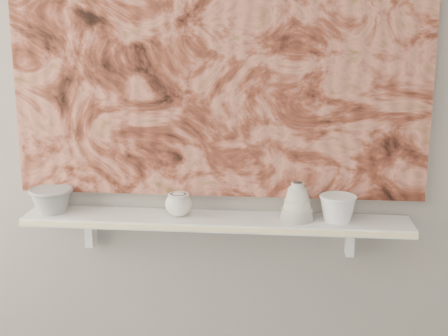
# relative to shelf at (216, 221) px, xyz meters

# --- Properties ---
(wall_back) EXTENTS (3.60, 0.00, 3.60)m
(wall_back) POSITION_rel_shelf_xyz_m (0.00, 0.09, 0.44)
(wall_back) COLOR gray
(wall_back) RESTS_ON floor
(shelf) EXTENTS (1.40, 0.18, 0.03)m
(shelf) POSITION_rel_shelf_xyz_m (0.00, 0.00, 0.00)
(shelf) COLOR white
(shelf) RESTS_ON wall_back
(shelf_stripe) EXTENTS (1.40, 0.01, 0.02)m
(shelf_stripe) POSITION_rel_shelf_xyz_m (0.00, -0.09, 0.00)
(shelf_stripe) COLOR #FAE9A6
(shelf_stripe) RESTS_ON shelf
(bracket_left) EXTENTS (0.03, 0.06, 0.12)m
(bracket_left) POSITION_rel_shelf_xyz_m (-0.49, 0.06, -0.07)
(bracket_left) COLOR white
(bracket_left) RESTS_ON wall_back
(bracket_right) EXTENTS (0.03, 0.06, 0.12)m
(bracket_right) POSITION_rel_shelf_xyz_m (0.49, 0.06, -0.07)
(bracket_right) COLOR white
(bracket_right) RESTS_ON wall_back
(painting) EXTENTS (1.50, 0.02, 1.10)m
(painting) POSITION_rel_shelf_xyz_m (0.00, 0.08, 0.62)
(painting) COLOR brown
(painting) RESTS_ON wall_back
(house_motif) EXTENTS (0.09, 0.00, 0.08)m
(house_motif) POSITION_rel_shelf_xyz_m (0.45, 0.07, 0.32)
(house_motif) COLOR black
(house_motif) RESTS_ON painting
(bowl_grey) EXTENTS (0.21, 0.21, 0.09)m
(bowl_grey) POSITION_rel_shelf_xyz_m (-0.61, 0.00, 0.06)
(bowl_grey) COLOR gray
(bowl_grey) RESTS_ON shelf
(cup_cream) EXTENTS (0.11, 0.11, 0.09)m
(cup_cream) POSITION_rel_shelf_xyz_m (-0.13, 0.00, 0.06)
(cup_cream) COLOR silver
(cup_cream) RESTS_ON shelf
(bell_vessel) EXTENTS (0.13, 0.13, 0.14)m
(bell_vessel) POSITION_rel_shelf_xyz_m (0.29, 0.00, 0.08)
(bell_vessel) COLOR beige
(bell_vessel) RESTS_ON shelf
(bowl_white) EXTENTS (0.17, 0.17, 0.10)m
(bowl_white) POSITION_rel_shelf_xyz_m (0.44, 0.00, 0.06)
(bowl_white) COLOR white
(bowl_white) RESTS_ON shelf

